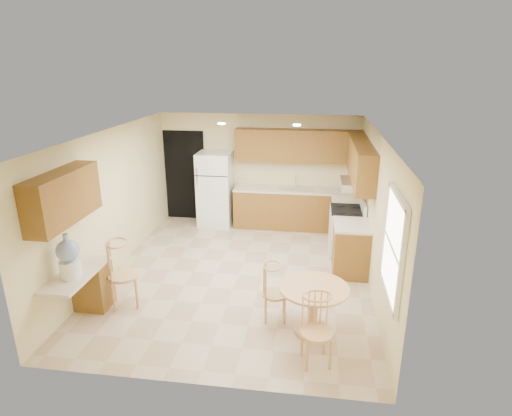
# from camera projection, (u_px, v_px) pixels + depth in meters

# --- Properties ---
(floor) EXTENTS (5.50, 5.50, 0.00)m
(floor) POSITION_uv_depth(u_px,v_px,m) (238.00, 275.00, 7.57)
(floor) COLOR #BFAB8A
(floor) RESTS_ON ground
(ceiling) EXTENTS (4.50, 5.50, 0.02)m
(ceiling) POSITION_uv_depth(u_px,v_px,m) (236.00, 133.00, 6.77)
(ceiling) COLOR white
(ceiling) RESTS_ON wall_back
(wall_back) EXTENTS (4.50, 0.02, 2.50)m
(wall_back) POSITION_uv_depth(u_px,v_px,m) (259.00, 169.00, 9.75)
(wall_back) COLOR beige
(wall_back) RESTS_ON floor
(wall_front) EXTENTS (4.50, 0.02, 2.50)m
(wall_front) POSITION_uv_depth(u_px,v_px,m) (192.00, 290.00, 4.59)
(wall_front) COLOR beige
(wall_front) RESTS_ON floor
(wall_left) EXTENTS (0.02, 5.50, 2.50)m
(wall_left) POSITION_uv_depth(u_px,v_px,m) (111.00, 202.00, 7.46)
(wall_left) COLOR beige
(wall_left) RESTS_ON floor
(wall_right) EXTENTS (0.02, 5.50, 2.50)m
(wall_right) POSITION_uv_depth(u_px,v_px,m) (375.00, 214.00, 6.88)
(wall_right) COLOR beige
(wall_right) RESTS_ON floor
(doorway) EXTENTS (0.90, 0.02, 2.10)m
(doorway) POSITION_uv_depth(u_px,v_px,m) (185.00, 175.00, 10.03)
(doorway) COLOR black
(doorway) RESTS_ON floor
(base_cab_back) EXTENTS (2.75, 0.60, 0.87)m
(base_cab_back) POSITION_uv_depth(u_px,v_px,m) (296.00, 209.00, 9.62)
(base_cab_back) COLOR brown
(base_cab_back) RESTS_ON floor
(counter_back) EXTENTS (2.75, 0.63, 0.04)m
(counter_back) POSITION_uv_depth(u_px,v_px,m) (296.00, 190.00, 9.47)
(counter_back) COLOR beige
(counter_back) RESTS_ON base_cab_back
(base_cab_right_a) EXTENTS (0.60, 0.59, 0.87)m
(base_cab_right_a) POSITION_uv_depth(u_px,v_px,m) (346.00, 221.00, 8.92)
(base_cab_right_a) COLOR brown
(base_cab_right_a) RESTS_ON floor
(counter_right_a) EXTENTS (0.63, 0.59, 0.04)m
(counter_right_a) POSITION_uv_depth(u_px,v_px,m) (347.00, 200.00, 8.77)
(counter_right_a) COLOR beige
(counter_right_a) RESTS_ON base_cab_right_a
(base_cab_right_b) EXTENTS (0.60, 0.80, 0.87)m
(base_cab_right_b) POSITION_uv_depth(u_px,v_px,m) (351.00, 249.00, 7.55)
(base_cab_right_b) COLOR brown
(base_cab_right_b) RESTS_ON floor
(counter_right_b) EXTENTS (0.63, 0.80, 0.04)m
(counter_right_b) POSITION_uv_depth(u_px,v_px,m) (352.00, 225.00, 7.41)
(counter_right_b) COLOR beige
(counter_right_b) RESTS_ON base_cab_right_b
(upper_cab_back) EXTENTS (2.75, 0.33, 0.70)m
(upper_cab_back) POSITION_uv_depth(u_px,v_px,m) (298.00, 146.00, 9.28)
(upper_cab_back) COLOR brown
(upper_cab_back) RESTS_ON wall_back
(upper_cab_right) EXTENTS (0.33, 2.42, 0.70)m
(upper_cab_right) POSITION_uv_depth(u_px,v_px,m) (361.00, 161.00, 7.84)
(upper_cab_right) COLOR brown
(upper_cab_right) RESTS_ON wall_right
(upper_cab_left) EXTENTS (0.33, 1.40, 0.70)m
(upper_cab_left) POSITION_uv_depth(u_px,v_px,m) (63.00, 197.00, 5.75)
(upper_cab_left) COLOR brown
(upper_cab_left) RESTS_ON wall_left
(sink) EXTENTS (0.78, 0.44, 0.01)m
(sink) POSITION_uv_depth(u_px,v_px,m) (295.00, 189.00, 9.46)
(sink) COLOR silver
(sink) RESTS_ON counter_back
(range_hood) EXTENTS (0.50, 0.76, 0.14)m
(range_hood) POSITION_uv_depth(u_px,v_px,m) (354.00, 184.00, 7.96)
(range_hood) COLOR silver
(range_hood) RESTS_ON upper_cab_right
(desk_pedestal) EXTENTS (0.48, 0.42, 0.72)m
(desk_pedestal) POSITION_uv_depth(u_px,v_px,m) (93.00, 285.00, 6.48)
(desk_pedestal) COLOR brown
(desk_pedestal) RESTS_ON floor
(desk_top) EXTENTS (0.50, 1.20, 0.04)m
(desk_top) POSITION_uv_depth(u_px,v_px,m) (76.00, 274.00, 6.00)
(desk_top) COLOR beige
(desk_top) RESTS_ON desk_pedestal
(window) EXTENTS (0.06, 1.12, 1.30)m
(window) POSITION_uv_depth(u_px,v_px,m) (394.00, 246.00, 5.06)
(window) COLOR white
(window) RESTS_ON wall_right
(can_light_a) EXTENTS (0.14, 0.14, 0.02)m
(can_light_a) POSITION_uv_depth(u_px,v_px,m) (222.00, 124.00, 7.96)
(can_light_a) COLOR white
(can_light_a) RESTS_ON ceiling
(can_light_b) EXTENTS (0.14, 0.14, 0.02)m
(can_light_b) POSITION_uv_depth(u_px,v_px,m) (297.00, 125.00, 7.78)
(can_light_b) COLOR white
(can_light_b) RESTS_ON ceiling
(refrigerator) EXTENTS (0.74, 0.72, 1.69)m
(refrigerator) POSITION_uv_depth(u_px,v_px,m) (215.00, 189.00, 9.68)
(refrigerator) COLOR white
(refrigerator) RESTS_ON floor
(stove) EXTENTS (0.65, 0.76, 1.09)m
(stove) POSITION_uv_depth(u_px,v_px,m) (347.00, 231.00, 8.28)
(stove) COLOR white
(stove) RESTS_ON floor
(dining_table) EXTENTS (0.95, 0.95, 0.70)m
(dining_table) POSITION_uv_depth(u_px,v_px,m) (313.00, 303.00, 5.83)
(dining_table) COLOR tan
(dining_table) RESTS_ON floor
(chair_table_a) EXTENTS (0.38, 0.49, 0.86)m
(chair_table_a) POSITION_uv_depth(u_px,v_px,m) (275.00, 290.00, 6.04)
(chair_table_a) COLOR tan
(chair_table_a) RESTS_ON floor
(chair_table_b) EXTENTS (0.41, 0.43, 0.92)m
(chair_table_b) POSITION_uv_depth(u_px,v_px,m) (317.00, 328.00, 5.10)
(chair_table_b) COLOR tan
(chair_table_b) RESTS_ON floor
(chair_desk) EXTENTS (0.46, 0.59, 1.04)m
(chair_desk) POSITION_uv_depth(u_px,v_px,m) (120.00, 270.00, 6.35)
(chair_desk) COLOR tan
(chair_desk) RESTS_ON floor
(water_crock) EXTENTS (0.31, 0.31, 0.63)m
(water_crock) POSITION_uv_depth(u_px,v_px,m) (69.00, 258.00, 5.79)
(water_crock) COLOR white
(water_crock) RESTS_ON desk_top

